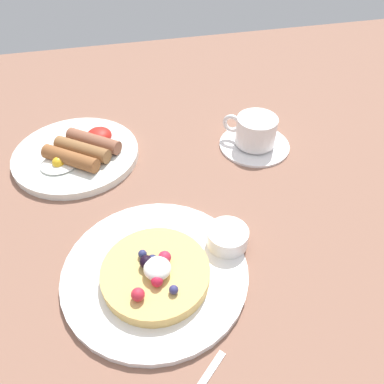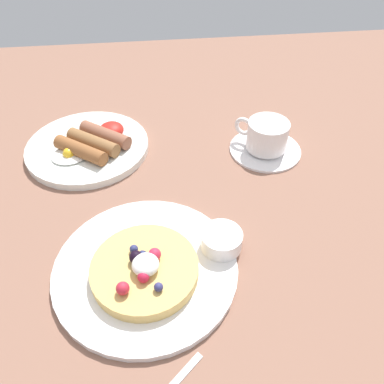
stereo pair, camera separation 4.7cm
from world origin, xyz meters
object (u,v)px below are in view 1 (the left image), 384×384
object	(u,v)px
pancake_plate	(155,272)
syrup_ramekin	(227,237)
breakfast_plate	(76,155)
coffee_cup	(255,130)
coffee_saucer	(254,144)

from	to	relation	value
pancake_plate	syrup_ramekin	bearing A→B (deg)	11.24
pancake_plate	breakfast_plate	world-z (taller)	breakfast_plate
pancake_plate	coffee_cup	size ratio (longest dim) A/B	2.71
coffee_saucer	coffee_cup	xyz separation A→B (cm)	(-0.13, 0.10, 3.14)
syrup_ramekin	coffee_cup	size ratio (longest dim) A/B	0.63
syrup_ramekin	coffee_saucer	bearing A→B (deg)	60.95
pancake_plate	coffee_cup	world-z (taller)	coffee_cup
syrup_ramekin	breakfast_plate	distance (cm)	33.30
pancake_plate	syrup_ramekin	size ratio (longest dim) A/B	4.31
syrup_ramekin	coffee_cup	distance (cm)	25.30
pancake_plate	coffee_cup	xyz separation A→B (cm)	(22.79, 24.29, 3.06)
breakfast_plate	coffee_saucer	world-z (taller)	breakfast_plate
syrup_ramekin	coffee_saucer	distance (cm)	25.32
pancake_plate	syrup_ramekin	world-z (taller)	syrup_ramekin
coffee_saucer	breakfast_plate	bearing A→B (deg)	172.93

